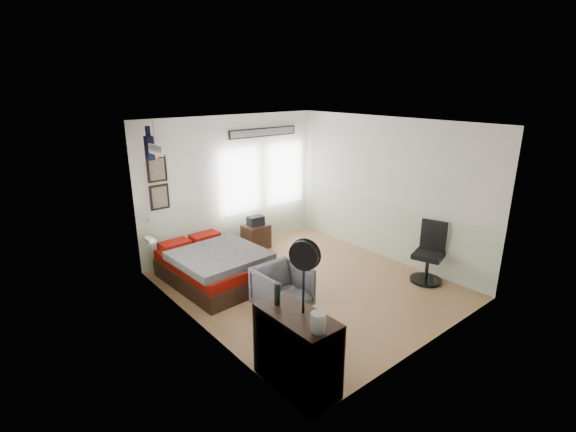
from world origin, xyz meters
The scene contains 12 objects.
ground_plane centered at (0.00, 0.00, -0.01)m, with size 4.00×4.50×0.01m, color #966B44.
room_shell centered at (-0.08, 0.19, 1.61)m, with size 4.02×4.52×2.71m.
wall_decor centered at (-1.10, 1.96, 2.10)m, with size 3.55×1.32×1.44m.
bed centered at (-1.16, 1.12, 0.29)m, with size 1.43×1.93×0.60m.
dresser centered at (-1.74, -1.73, 0.45)m, with size 0.48×1.00×0.90m, color black.
armchair centered at (-0.81, -0.33, 0.34)m, with size 0.72×0.74×0.68m, color #57585E.
nightstand centered at (0.29, 1.91, 0.25)m, with size 0.50×0.40×0.50m, color black.
task_chair centered at (1.72, -1.19, 0.43)m, with size 0.58×0.58×1.05m.
kettle centered at (-1.79, -2.12, 1.00)m, with size 0.18×0.15×0.20m.
bottle centered at (-1.78, -1.44, 1.03)m, with size 0.07×0.07×0.26m, color black.
stand_fan centered at (-1.66, -1.75, 1.55)m, with size 0.21×0.33×0.84m.
black_bag centered at (0.29, 1.91, 0.60)m, with size 0.32×0.21×0.19m, color black.
Camera 1 is at (-4.33, -4.72, 3.27)m, focal length 26.00 mm.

